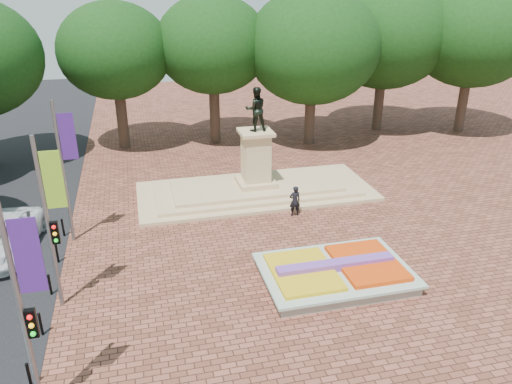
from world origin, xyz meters
TOP-DOWN VIEW (x-y plane):
  - ground at (0.00, 0.00)m, footprint 90.00×90.00m
  - flower_bed at (1.03, -2.00)m, footprint 6.30×4.30m
  - monument at (0.00, 8.00)m, footprint 14.00×6.00m
  - tree_row_back at (2.33, 18.00)m, footprint 44.80×8.80m
  - banner_poles at (-10.08, -1.31)m, footprint 0.88×11.17m
  - bollard_row at (-10.70, -1.50)m, footprint 0.12×13.12m
  - van at (-13.24, 3.98)m, footprint 3.33×6.03m
  - pedestrian at (1.30, 4.50)m, footprint 0.64×0.43m

SIDE VIEW (x-z plane):
  - ground at x=0.00m, z-range 0.00..0.00m
  - flower_bed at x=1.03m, z-range -0.08..0.83m
  - bollard_row at x=-10.70m, z-range 0.04..1.02m
  - van at x=-13.24m, z-range 0.00..1.60m
  - pedestrian at x=1.30m, z-range 0.00..1.72m
  - monument at x=0.00m, z-range -2.32..4.09m
  - banner_poles at x=-10.08m, z-range 0.38..7.38m
  - tree_row_back at x=2.33m, z-range 1.46..11.89m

